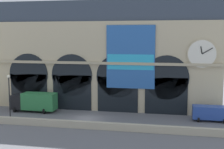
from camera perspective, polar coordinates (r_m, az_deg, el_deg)
The scene contains 6 objects.
ground_plane at distance 46.55m, azimuth -4.81°, elevation -8.21°, with size 200.00×200.00×0.00m, color slate.
quay_parapet_wall at distance 42.03m, azimuth -6.64°, elevation -9.25°, with size 90.00×0.70×0.96m, color #B2A891.
station_building at distance 52.25m, azimuth -2.58°, elevation 3.34°, with size 40.43×5.47×18.19m.
box_truck_midwest at distance 51.76m, azimuth -14.32°, elevation -4.90°, with size 7.50×2.91×3.12m.
van_east at distance 47.09m, azimuth 17.99°, elevation -6.80°, with size 5.20×2.48×2.20m.
street_lamp_quayside at distance 45.97m, azimuth -18.67°, elevation -3.13°, with size 0.44×0.44×6.90m.
Camera 1 is at (12.55, -43.10, 12.34)m, focal length 48.91 mm.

